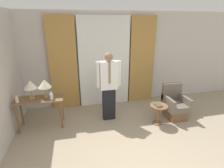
{
  "coord_description": "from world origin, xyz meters",
  "views": [
    {
      "loc": [
        -0.88,
        -1.91,
        2.39
      ],
      "look_at": [
        -0.02,
        1.9,
        1.01
      ],
      "focal_mm": 28.0,
      "sensor_mm": 36.0,
      "label": 1
    }
  ],
  "objects_px": {
    "table_lamp_left": "(30,85)",
    "bottle_near_edge": "(17,100)",
    "table_lamp_right": "(45,84)",
    "person": "(109,85)",
    "desk": "(40,104)",
    "side_table": "(158,111)",
    "book": "(158,105)",
    "armchair": "(175,106)",
    "bottle_by_lamp": "(51,96)"
  },
  "relations": [
    {
      "from": "person",
      "to": "armchair",
      "type": "relative_size",
      "value": 1.99
    },
    {
      "from": "table_lamp_left",
      "to": "armchair",
      "type": "relative_size",
      "value": 0.49
    },
    {
      "from": "person",
      "to": "bottle_near_edge",
      "type": "bearing_deg",
      "value": -176.78
    },
    {
      "from": "bottle_by_lamp",
      "to": "armchair",
      "type": "height_order",
      "value": "bottle_by_lamp"
    },
    {
      "from": "person",
      "to": "armchair",
      "type": "xyz_separation_m",
      "value": [
        1.72,
        -0.28,
        -0.62
      ]
    },
    {
      "from": "bottle_by_lamp",
      "to": "armchair",
      "type": "bearing_deg",
      "value": -2.96
    },
    {
      "from": "table_lamp_left",
      "to": "bottle_near_edge",
      "type": "bearing_deg",
      "value": -147.17
    },
    {
      "from": "desk",
      "to": "bottle_near_edge",
      "type": "bearing_deg",
      "value": -165.71
    },
    {
      "from": "desk",
      "to": "person",
      "type": "height_order",
      "value": "person"
    },
    {
      "from": "table_lamp_right",
      "to": "person",
      "type": "relative_size",
      "value": 0.25
    },
    {
      "from": "bottle_near_edge",
      "to": "table_lamp_right",
      "type": "bearing_deg",
      "value": 16.91
    },
    {
      "from": "table_lamp_left",
      "to": "person",
      "type": "xyz_separation_m",
      "value": [
        1.8,
        -0.06,
        -0.11
      ]
    },
    {
      "from": "bottle_near_edge",
      "to": "side_table",
      "type": "bearing_deg",
      "value": -7.01
    },
    {
      "from": "armchair",
      "to": "side_table",
      "type": "relative_size",
      "value": 1.74
    },
    {
      "from": "table_lamp_right",
      "to": "bottle_near_edge",
      "type": "distance_m",
      "value": 0.66
    },
    {
      "from": "bottle_by_lamp",
      "to": "side_table",
      "type": "xyz_separation_m",
      "value": [
        2.48,
        -0.39,
        -0.47
      ]
    },
    {
      "from": "armchair",
      "to": "table_lamp_right",
      "type": "bearing_deg",
      "value": 173.88
    },
    {
      "from": "table_lamp_right",
      "to": "person",
      "type": "bearing_deg",
      "value": -2.32
    },
    {
      "from": "desk",
      "to": "person",
      "type": "bearing_deg",
      "value": 0.26
    },
    {
      "from": "desk",
      "to": "table_lamp_right",
      "type": "distance_m",
      "value": 0.48
    },
    {
      "from": "table_lamp_right",
      "to": "armchair",
      "type": "relative_size",
      "value": 0.49
    },
    {
      "from": "armchair",
      "to": "person",
      "type": "bearing_deg",
      "value": 170.63
    },
    {
      "from": "bottle_near_edge",
      "to": "side_table",
      "type": "relative_size",
      "value": 0.32
    },
    {
      "from": "table_lamp_left",
      "to": "side_table",
      "type": "bearing_deg",
      "value": -11.03
    },
    {
      "from": "bottle_by_lamp",
      "to": "book",
      "type": "xyz_separation_m",
      "value": [
        2.46,
        -0.38,
        -0.3
      ]
    },
    {
      "from": "bottle_near_edge",
      "to": "book",
      "type": "relative_size",
      "value": 0.72
    },
    {
      "from": "person",
      "to": "armchair",
      "type": "bearing_deg",
      "value": -9.37
    },
    {
      "from": "person",
      "to": "side_table",
      "type": "distance_m",
      "value": 1.38
    },
    {
      "from": "bottle_near_edge",
      "to": "bottle_by_lamp",
      "type": "relative_size",
      "value": 0.85
    },
    {
      "from": "desk",
      "to": "side_table",
      "type": "relative_size",
      "value": 2.15
    },
    {
      "from": "bottle_near_edge",
      "to": "side_table",
      "type": "xyz_separation_m",
      "value": [
        3.2,
        -0.39,
        -0.46
      ]
    },
    {
      "from": "armchair",
      "to": "book",
      "type": "height_order",
      "value": "armchair"
    },
    {
      "from": "desk",
      "to": "bottle_by_lamp",
      "type": "xyz_separation_m",
      "value": [
        0.29,
        -0.12,
        0.21
      ]
    },
    {
      "from": "side_table",
      "to": "desk",
      "type": "bearing_deg",
      "value": 169.73
    },
    {
      "from": "table_lamp_left",
      "to": "side_table",
      "type": "distance_m",
      "value": 3.07
    },
    {
      "from": "table_lamp_right",
      "to": "person",
      "type": "xyz_separation_m",
      "value": [
        1.49,
        -0.06,
        -0.11
      ]
    },
    {
      "from": "bottle_near_edge",
      "to": "book",
      "type": "bearing_deg",
      "value": -7.03
    },
    {
      "from": "armchair",
      "to": "side_table",
      "type": "distance_m",
      "value": 0.63
    },
    {
      "from": "person",
      "to": "book",
      "type": "distance_m",
      "value": 1.29
    },
    {
      "from": "table_lamp_right",
      "to": "armchair",
      "type": "height_order",
      "value": "table_lamp_right"
    },
    {
      "from": "desk",
      "to": "armchair",
      "type": "relative_size",
      "value": 1.24
    },
    {
      "from": "table_lamp_right",
      "to": "bottle_by_lamp",
      "type": "relative_size",
      "value": 2.28
    },
    {
      "from": "book",
      "to": "table_lamp_left",
      "type": "bearing_deg",
      "value": 168.91
    },
    {
      "from": "book",
      "to": "table_lamp_right",
      "type": "bearing_deg",
      "value": 167.63
    },
    {
      "from": "table_lamp_left",
      "to": "book",
      "type": "xyz_separation_m",
      "value": [
        2.9,
        -0.57,
        -0.54
      ]
    },
    {
      "from": "table_lamp_right",
      "to": "bottle_by_lamp",
      "type": "bearing_deg",
      "value": -52.9
    },
    {
      "from": "table_lamp_right",
      "to": "bottle_by_lamp",
      "type": "distance_m",
      "value": 0.34
    },
    {
      "from": "desk",
      "to": "bottle_near_edge",
      "type": "height_order",
      "value": "bottle_near_edge"
    },
    {
      "from": "desk",
      "to": "table_lamp_left",
      "type": "height_order",
      "value": "table_lamp_left"
    },
    {
      "from": "table_lamp_right",
      "to": "bottle_near_edge",
      "type": "xyz_separation_m",
      "value": [
        -0.58,
        -0.18,
        -0.25
      ]
    }
  ]
}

